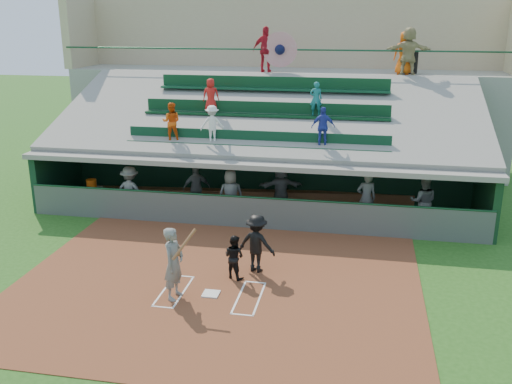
% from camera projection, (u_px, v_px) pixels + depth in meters
% --- Properties ---
extents(ground, '(100.00, 100.00, 0.00)m').
position_uv_depth(ground, '(211.00, 295.00, 15.03)').
color(ground, '#225016').
rests_on(ground, ground).
extents(dirt_slab, '(11.00, 9.00, 0.02)m').
position_uv_depth(dirt_slab, '(216.00, 286.00, 15.49)').
color(dirt_slab, brown).
rests_on(dirt_slab, ground).
extents(home_plate, '(0.43, 0.43, 0.03)m').
position_uv_depth(home_plate, '(211.00, 294.00, 15.02)').
color(home_plate, silver).
rests_on(home_plate, dirt_slab).
extents(batters_box_chalk, '(2.65, 1.85, 0.01)m').
position_uv_depth(batters_box_chalk, '(211.00, 294.00, 15.02)').
color(batters_box_chalk, white).
rests_on(batters_box_chalk, dirt_slab).
extents(dugout_floor, '(16.00, 3.50, 0.04)m').
position_uv_depth(dugout_floor, '(258.00, 211.00, 21.35)').
color(dugout_floor, '#99978B').
rests_on(dugout_floor, ground).
extents(concourse_slab, '(20.00, 3.00, 4.60)m').
position_uv_depth(concourse_slab, '(284.00, 119.00, 26.99)').
color(concourse_slab, gray).
rests_on(concourse_slab, ground).
extents(grandstand, '(20.40, 10.40, 7.80)m').
position_uv_depth(grandstand, '(274.00, 132.00, 24.20)').
color(grandstand, '#525752').
rests_on(grandstand, ground).
extents(batter_at_plate, '(0.91, 0.81, 1.95)m').
position_uv_depth(batter_at_plate, '(174.00, 263.00, 14.57)').
color(batter_at_plate, '#60625D').
rests_on(batter_at_plate, dirt_slab).
extents(catcher, '(0.75, 0.68, 1.26)m').
position_uv_depth(catcher, '(234.00, 257.00, 15.80)').
color(catcher, black).
rests_on(catcher, dirt_slab).
extents(home_umpire, '(1.22, 0.89, 1.69)m').
position_uv_depth(home_umpire, '(257.00, 243.00, 16.15)').
color(home_umpire, black).
rests_on(home_umpire, dirt_slab).
extents(dugout_bench, '(13.67, 1.92, 0.41)m').
position_uv_depth(dugout_bench, '(261.00, 196.00, 22.40)').
color(dugout_bench, brown).
rests_on(dugout_bench, dugout_floor).
extents(white_table, '(0.93, 0.79, 0.70)m').
position_uv_depth(white_table, '(92.00, 197.00, 21.73)').
color(white_table, silver).
rests_on(white_table, dugout_floor).
extents(water_cooler, '(0.38, 0.38, 0.38)m').
position_uv_depth(water_cooler, '(92.00, 184.00, 21.53)').
color(water_cooler, '#EB590D').
rests_on(water_cooler, white_table).
extents(dugout_player_a, '(1.21, 0.74, 1.82)m').
position_uv_depth(dugout_player_a, '(130.00, 191.00, 20.63)').
color(dugout_player_a, '#585B56').
rests_on(dugout_player_a, dugout_floor).
extents(dugout_player_b, '(1.09, 0.81, 1.73)m').
position_uv_depth(dugout_player_b, '(197.00, 188.00, 21.15)').
color(dugout_player_b, '#5B5D57').
rests_on(dugout_player_b, dugout_floor).
extents(dugout_player_c, '(1.03, 0.84, 1.82)m').
position_uv_depth(dugout_player_c, '(231.00, 195.00, 20.20)').
color(dugout_player_c, '#585B55').
rests_on(dugout_player_c, dugout_floor).
extents(dugout_player_d, '(1.70, 0.95, 1.75)m').
position_uv_depth(dugout_player_d, '(281.00, 188.00, 21.13)').
color(dugout_player_d, '#5A5C57').
rests_on(dugout_player_d, dugout_floor).
extents(dugout_player_e, '(0.77, 0.59, 1.88)m').
position_uv_depth(dugout_player_e, '(366.00, 198.00, 19.72)').
color(dugout_player_e, '#5C5E59').
rests_on(dugout_player_e, dugout_floor).
extents(dugout_player_f, '(0.94, 0.76, 1.84)m').
position_uv_depth(dugout_player_f, '(423.00, 202.00, 19.44)').
color(dugout_player_f, '#565954').
rests_on(dugout_player_f, dugout_floor).
extents(trash_bin, '(0.63, 0.63, 0.94)m').
position_uv_depth(trash_bin, '(410.00, 62.00, 24.61)').
color(trash_bin, black).
rests_on(trash_bin, concourse_slab).
extents(concourse_staff_a, '(1.16, 0.50, 1.96)m').
position_uv_depth(concourse_staff_a, '(266.00, 50.00, 24.82)').
color(concourse_staff_a, red).
rests_on(concourse_staff_a, concourse_slab).
extents(concourse_staff_b, '(0.96, 0.70, 1.80)m').
position_uv_depth(concourse_staff_b, '(404.00, 53.00, 23.93)').
color(concourse_staff_b, '#EA5B0D').
rests_on(concourse_staff_b, concourse_slab).
extents(concourse_staff_c, '(1.85, 0.65, 1.98)m').
position_uv_depth(concourse_staff_c, '(409.00, 51.00, 23.66)').
color(concourse_staff_c, tan).
rests_on(concourse_staff_c, concourse_slab).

